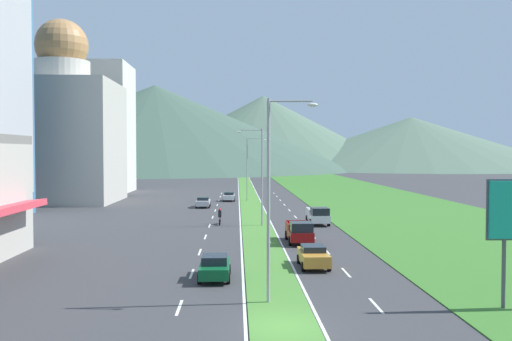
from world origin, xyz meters
name	(u,v)px	position (x,y,z in m)	size (l,w,h in m)	color
ground_plane	(284,327)	(0.00, 0.00, 0.00)	(600.00, 600.00, 0.00)	#38383A
grass_median	(250,203)	(0.00, 60.00, 0.03)	(3.20, 240.00, 0.06)	#477F33
grass_verge_right	(381,203)	(20.60, 60.00, 0.03)	(24.00, 240.00, 0.06)	#387028
lane_dash_left_3	(179,308)	(-5.10, 3.25, 0.01)	(0.16, 2.80, 0.01)	silver
lane_dash_left_4	(192,274)	(-5.10, 11.01, 0.01)	(0.16, 2.80, 0.01)	silver
lane_dash_left_5	(200,252)	(-5.10, 18.76, 0.01)	(0.16, 2.80, 0.01)	silver
lane_dash_left_6	(205,237)	(-5.10, 26.51, 0.01)	(0.16, 2.80, 0.01)	silver
lane_dash_left_7	(210,226)	(-5.10, 34.26, 0.01)	(0.16, 2.80, 0.01)	silver
lane_dash_left_8	(213,217)	(-5.10, 42.01, 0.01)	(0.16, 2.80, 0.01)	silver
lane_dash_left_9	(215,210)	(-5.10, 49.76, 0.01)	(0.16, 2.80, 0.01)	silver
lane_dash_left_10	(217,205)	(-5.10, 57.51, 0.01)	(0.16, 2.80, 0.01)	silver
lane_dash_left_11	(219,200)	(-5.10, 65.27, 0.01)	(0.16, 2.80, 0.01)	silver
lane_dash_left_12	(220,197)	(-5.10, 73.02, 0.01)	(0.16, 2.80, 0.01)	silver
lane_dash_left_13	(222,193)	(-5.10, 80.77, 0.01)	(0.16, 2.80, 0.01)	silver
lane_dash_right_3	(376,306)	(5.10, 3.25, 0.01)	(0.16, 2.80, 0.01)	silver
lane_dash_right_4	(346,273)	(5.10, 11.01, 0.01)	(0.16, 2.80, 0.01)	silver
lane_dash_right_5	(327,251)	(5.10, 18.76, 0.01)	(0.16, 2.80, 0.01)	silver
lane_dash_right_6	(313,236)	(5.10, 26.51, 0.01)	(0.16, 2.80, 0.01)	silver
lane_dash_right_7	(303,225)	(5.10, 34.26, 0.01)	(0.16, 2.80, 0.01)	silver
lane_dash_right_8	(295,217)	(5.10, 42.01, 0.01)	(0.16, 2.80, 0.01)	silver
lane_dash_right_9	(289,210)	(5.10, 49.76, 0.01)	(0.16, 2.80, 0.01)	silver
lane_dash_right_10	(284,205)	(5.10, 57.51, 0.01)	(0.16, 2.80, 0.01)	silver
lane_dash_right_11	(280,200)	(5.10, 65.27, 0.01)	(0.16, 2.80, 0.01)	silver
lane_dash_right_12	(277,196)	(5.10, 73.02, 0.01)	(0.16, 2.80, 0.01)	silver
lane_dash_right_13	(274,193)	(5.10, 80.77, 0.01)	(0.16, 2.80, 0.01)	silver
edge_line_median_left	(239,203)	(-1.75, 60.00, 0.01)	(0.16, 240.00, 0.01)	silver
edge_line_median_right	(262,203)	(1.75, 60.00, 0.01)	(0.16, 240.00, 0.01)	silver
domed_building	(63,131)	(-30.01, 63.56, 11.42)	(16.97, 16.97, 29.14)	#B7B2A8
midrise_colored	(97,128)	(-30.10, 84.98, 12.75)	(13.20, 13.20, 25.50)	silver
hill_far_left	(155,127)	(-40.12, 229.32, 19.57)	(185.33, 185.33, 39.15)	#3D5647
hill_far_center	(263,132)	(12.01, 265.24, 19.05)	(146.11, 146.11, 38.10)	#516B56
hill_far_right	(411,143)	(86.30, 247.84, 12.92)	(153.49, 153.49, 25.84)	#516B56
street_lamp_near	(273,188)	(-0.23, 3.92, 6.09)	(2.66, 0.43, 10.79)	#99999E
street_lamp_mid	(260,171)	(0.34, 34.07, 5.98)	(2.81, 0.41, 10.54)	#99999E
street_lamp_far	(249,165)	(-0.12, 64.17, 5.94)	(3.22, 0.34, 10.39)	#99999E
car_0	(203,202)	(-7.01, 54.15, 0.77)	(2.01, 4.40, 1.48)	#B2B2B7
car_1	(229,196)	(-3.42, 64.33, 0.76)	(1.93, 4.33, 1.47)	silver
car_3	(313,256)	(3.17, 12.79, 0.78)	(1.97, 4.22, 1.50)	#C6842D
car_4	(215,267)	(-3.53, 9.52, 0.77)	(1.97, 4.23, 1.53)	#0C5128
pickup_truck_0	(318,216)	(6.84, 34.88, 0.98)	(2.18, 5.40, 2.00)	silver
pickup_truck_1	(300,232)	(3.37, 22.77, 0.98)	(2.18, 5.40, 2.00)	maroon
motorcycle_rider	(220,218)	(-4.01, 35.32, 0.75)	(0.36, 2.00, 1.80)	black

